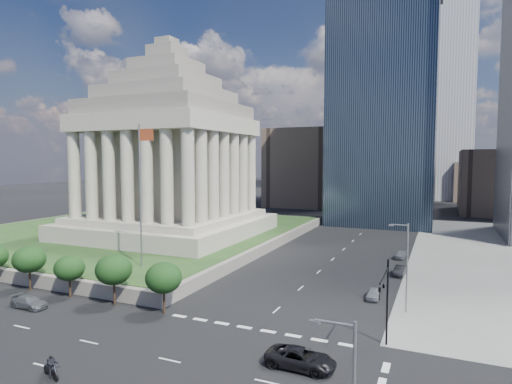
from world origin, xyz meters
The scene contains 17 objects.
ground centered at (0.00, 100.00, 0.00)m, with size 500.00×500.00×0.00m, color black.
plaza_terrace centered at (-45.00, 50.00, 0.90)m, with size 66.00×70.00×1.80m, color #655E57.
plaza_lawn centered at (-45.00, 50.00, 1.85)m, with size 64.00×68.00×0.10m, color #213917.
war_memorial centered at (-34.00, 48.00, 21.40)m, with size 34.00×34.00×39.00m, color gray, non-canonical shape.
flagpole centered at (-21.83, 24.00, 13.11)m, with size 2.52×0.24×20.00m.
tree_row centered at (-35.50, 14.00, 3.00)m, with size 53.00×4.00×6.00m, color black, non-canonical shape.
midrise_glass centered at (2.00, 95.00, 30.00)m, with size 26.00×26.00×60.00m, color black.
building_filler_ne centered at (32.00, 130.00, 10.00)m, with size 20.00×30.00×20.00m, color brown.
building_filler_nw centered at (-30.00, 130.00, 14.00)m, with size 24.00×30.00×28.00m, color brown.
traffic_signal_ne centered at (12.50, 13.70, 5.25)m, with size 0.30×5.74×8.00m.
street_lamp_north centered at (13.33, 25.00, 5.66)m, with size 2.13×0.22×10.00m.
pickup_truck centered at (6.61, 8.18, 0.81)m, with size 5.81×2.68×1.61m, color black.
suv_grey centered at (-26.32, 9.31, 0.68)m, with size 4.71×1.92×1.37m, color #515458.
parked_sedan_near centered at (9.45, 28.42, 0.64)m, with size 3.74×1.51×1.28m, color gray.
parked_sedan_mid centered at (11.50, 40.86, 0.69)m, with size 1.46×4.18×1.38m, color black.
parked_sedan_far centered at (10.59, 52.32, 0.69)m, with size 1.64×4.08×1.39m, color slate.
motorcycle_trail centered at (-10.78, -1.13, 0.91)m, with size 2.45×0.67×1.83m, color black, non-canonical shape.
Camera 1 is at (16.75, -24.18, 16.98)m, focal length 30.00 mm.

